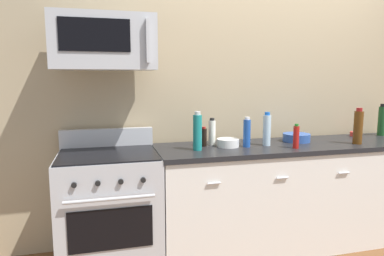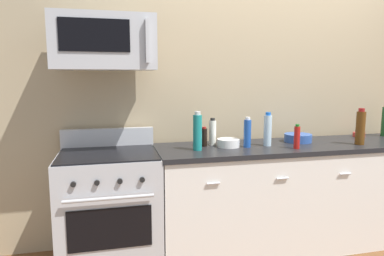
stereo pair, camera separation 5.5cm
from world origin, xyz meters
TOP-DOWN VIEW (x-y plane):
  - ground_plane at (0.00, 0.00)m, footprint 6.61×6.61m
  - back_wall at (0.00, 0.41)m, footprint 5.51×0.10m
  - counter_unit at (0.00, -0.00)m, footprint 2.42×0.66m
  - range_oven at (-1.59, 0.00)m, footprint 0.76×0.69m
  - microwave at (-1.58, 0.05)m, footprint 0.74×0.44m
  - bottle_sparkling_teal at (-0.89, -0.05)m, footprint 0.07×0.07m
  - bottle_wine_green at (1.09, 0.18)m, footprint 0.07×0.07m
  - bottle_soy_sauce_dark at (-0.80, 0.09)m, footprint 0.05×0.05m
  - bottle_water_clear at (-0.27, -0.01)m, footprint 0.07×0.07m
  - bottle_vinegar_white at (-0.71, 0.13)m, footprint 0.06×0.06m
  - bottle_wine_amber at (0.53, -0.15)m, footprint 0.08×0.08m
  - bottle_hot_sauce_red at (-0.09, -0.19)m, footprint 0.05×0.05m
  - bottle_soda_blue at (-0.46, -0.03)m, footprint 0.06×0.06m
  - bowl_white_ceramic at (-0.61, 0.02)m, footprint 0.19×0.19m
  - bowl_blue_mixing at (0.08, 0.09)m, footprint 0.24×0.24m
  - bowl_red_small at (0.81, 0.20)m, footprint 0.11×0.11m

SIDE VIEW (x-z plane):
  - ground_plane at x=0.00m, z-range 0.00..0.00m
  - counter_unit at x=0.00m, z-range 0.00..0.92m
  - range_oven at x=-1.59m, z-range -0.07..1.00m
  - bowl_red_small at x=0.81m, z-range 0.92..0.96m
  - bowl_white_ceramic at x=-0.61m, z-range 0.92..0.99m
  - bowl_blue_mixing at x=0.08m, z-range 0.92..0.99m
  - bottle_soy_sauce_dark at x=-0.80m, z-range 0.92..1.08m
  - bottle_hot_sauce_red at x=-0.09m, z-range 0.91..1.12m
  - bottle_vinegar_white at x=-0.71m, z-range 0.91..1.15m
  - bottle_soda_blue at x=-0.46m, z-range 0.91..1.17m
  - bottle_water_clear at x=-0.27m, z-range 0.91..1.20m
  - bottle_sparkling_teal at x=-0.89m, z-range 0.91..1.22m
  - bottle_wine_amber at x=0.53m, z-range 0.91..1.23m
  - bottle_wine_green at x=1.09m, z-range 0.91..1.23m
  - back_wall at x=0.00m, z-range 0.00..2.70m
  - microwave at x=-1.58m, z-range 1.55..1.95m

